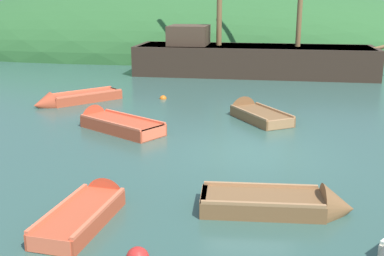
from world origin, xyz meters
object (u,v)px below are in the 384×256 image
(rowboat_outer_right, at_px, (111,124))
(buoy_orange, at_px, (163,99))
(sailing_ship, at_px, (251,64))
(rowboat_far, at_px, (74,100))
(rowboat_outer_left, at_px, (253,115))
(rowboat_near_dock, at_px, (286,206))
(rowboat_center, at_px, (90,211))

(rowboat_outer_right, relative_size, buoy_orange, 11.88)
(sailing_ship, height_order, rowboat_far, sailing_ship)
(rowboat_far, bearing_deg, buoy_orange, 154.45)
(rowboat_outer_left, relative_size, rowboat_near_dock, 1.04)
(rowboat_center, bearing_deg, rowboat_near_dock, -72.61)
(rowboat_outer_left, xyz_separation_m, rowboat_center, (-3.88, -8.51, -0.01))
(rowboat_outer_left, distance_m, rowboat_far, 7.70)
(rowboat_center, height_order, rowboat_far, rowboat_far)
(rowboat_outer_left, xyz_separation_m, rowboat_outer_right, (-4.97, -1.77, 0.02))
(sailing_ship, relative_size, rowboat_center, 5.29)
(rowboat_near_dock, bearing_deg, rowboat_outer_right, 130.85)
(rowboat_outer_right, distance_m, buoy_orange, 5.08)
(rowboat_outer_right, distance_m, rowboat_far, 4.55)
(rowboat_far, bearing_deg, rowboat_outer_right, 80.41)
(sailing_ship, bearing_deg, rowboat_outer_right, -108.75)
(rowboat_far, distance_m, rowboat_near_dock, 12.66)
(rowboat_outer_left, height_order, buoy_orange, rowboat_outer_left)
(rowboat_outer_right, bearing_deg, sailing_ship, -77.30)
(rowboat_outer_left, relative_size, buoy_orange, 10.80)
(rowboat_near_dock, bearing_deg, rowboat_outer_left, 92.81)
(sailing_ship, xyz_separation_m, rowboat_near_dock, (-0.31, -18.16, -0.52))
(rowboat_outer_right, bearing_deg, buoy_orange, -66.59)
(rowboat_near_dock, bearing_deg, sailing_ship, 90.65)
(rowboat_center, relative_size, rowboat_far, 0.88)
(sailing_ship, distance_m, buoy_orange, 8.15)
(buoy_orange, bearing_deg, rowboat_far, -163.51)
(rowboat_center, bearing_deg, rowboat_far, 29.68)
(rowboat_far, xyz_separation_m, rowboat_near_dock, (7.58, -10.14, -0.01))
(rowboat_center, xyz_separation_m, rowboat_near_dock, (4.04, 0.44, 0.01))
(sailing_ship, xyz_separation_m, buoy_orange, (-4.22, -6.94, -0.64))
(rowboat_center, relative_size, rowboat_near_dock, 0.95)
(buoy_orange, bearing_deg, rowboat_outer_left, -40.10)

